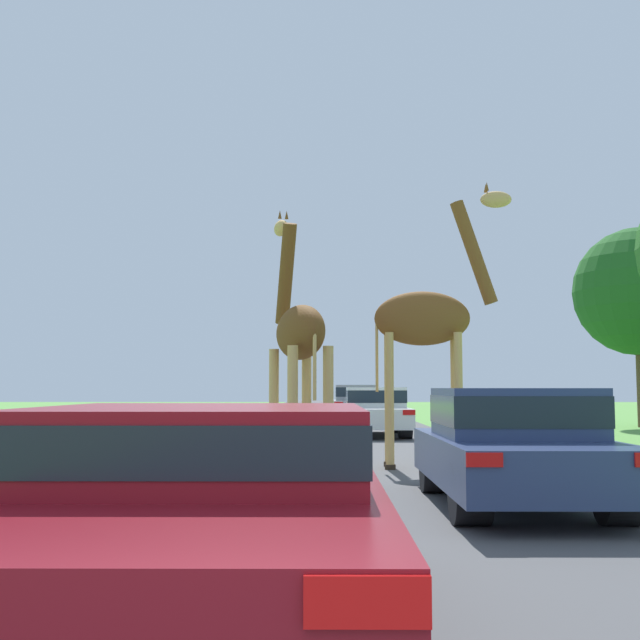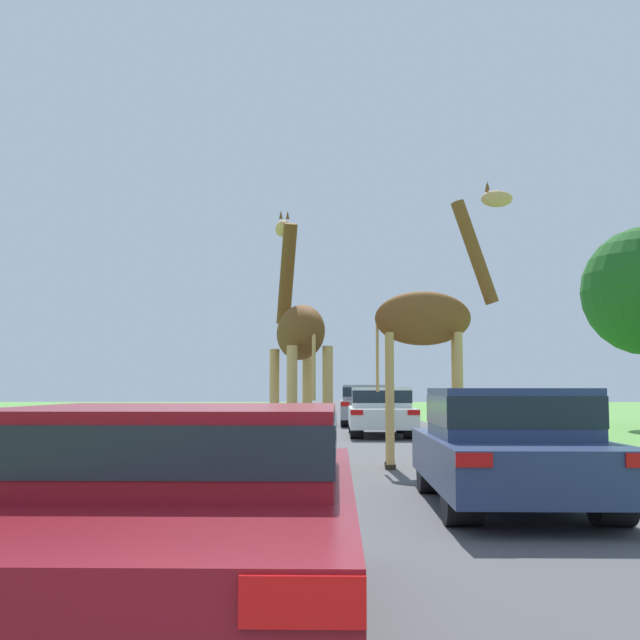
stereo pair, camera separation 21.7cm
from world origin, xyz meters
name	(u,v)px [view 2 (the right image)]	position (x,y,z in m)	size (l,w,h in m)	color
road	(331,425)	(0.00, 30.00, 0.00)	(7.71, 120.00, 0.00)	#4C4C4F
giraffe_near_road	(299,338)	(-0.41, 13.16, 2.27)	(1.23, 2.63, 4.76)	tan
giraffe_companion	(429,322)	(1.90, 13.52, 2.57)	(2.49, 0.76, 5.09)	tan
car_lead_maroon	(176,511)	(-0.63, 3.86, 0.72)	(1.98, 4.55, 1.30)	maroon
car_queue_right	(381,410)	(1.53, 23.11, 0.76)	(1.85, 4.68, 1.42)	silver
car_queue_left	(363,404)	(1.22, 29.60, 0.80)	(1.72, 4.14, 1.52)	gray
car_far_ahead	(509,444)	(2.31, 8.94, 0.75)	(1.90, 4.33, 1.40)	navy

